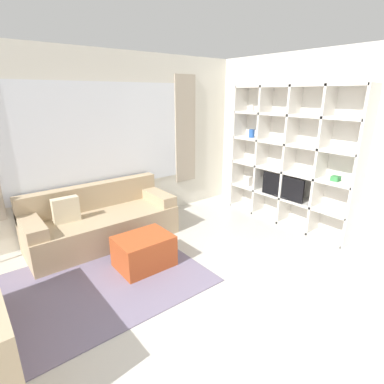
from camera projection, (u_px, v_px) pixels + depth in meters
The scene contains 7 objects.
ground_plane at pixel (271, 355), 2.51m from camera, with size 16.00×16.00×0.00m, color beige.
wall_back at pixel (100, 144), 4.55m from camera, with size 6.39×0.11×2.70m.
wall_right at pixel (296, 141), 4.86m from camera, with size 0.07×4.49×2.70m, color silver.
area_rug at pixel (77, 291), 3.31m from camera, with size 2.83×1.75×0.01m, color slate.
shelving_unit at pixel (290, 158), 4.81m from camera, with size 0.35×2.22×2.21m.
couch_main at pixel (101, 222), 4.37m from camera, with size 2.08×0.86×0.80m.
ottoman at pixel (144, 251), 3.74m from camera, with size 0.67×0.52×0.41m.
Camera 1 is at (-1.73, -1.12, 2.08)m, focal length 28.00 mm.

